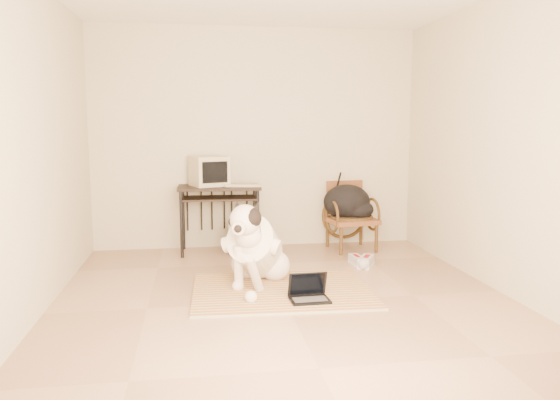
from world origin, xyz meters
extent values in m
plane|color=tan|center=(0.00, 0.00, 0.00)|extent=(4.50, 4.50, 0.00)
plane|color=beige|center=(0.00, 2.25, 1.35)|extent=(4.50, 0.00, 4.50)
plane|color=beige|center=(0.00, -2.25, 1.35)|extent=(4.50, 0.00, 4.50)
plane|color=beige|center=(-2.00, 0.00, 1.35)|extent=(0.00, 4.50, 4.50)
plane|color=beige|center=(2.00, 0.00, 1.35)|extent=(0.00, 4.50, 4.50)
cube|color=#D7581E|center=(0.00, -0.21, 0.01)|extent=(1.64, 0.31, 0.02)
cube|color=#336A3B|center=(0.01, 0.04, 0.01)|extent=(1.64, 0.31, 0.02)
cube|color=#553C75|center=(0.02, 0.29, 0.01)|extent=(1.64, 0.31, 0.02)
cube|color=gold|center=(0.03, 0.54, 0.01)|extent=(1.64, 0.31, 0.02)
cube|color=#B5AE8A|center=(0.04, 0.79, 0.01)|extent=(1.64, 0.31, 0.02)
sphere|color=white|center=(-0.27, 0.77, 0.15)|extent=(0.30, 0.30, 0.30)
sphere|color=white|center=(0.00, 0.66, 0.15)|extent=(0.30, 0.30, 0.30)
ellipsoid|color=white|center=(-0.14, 0.70, 0.18)|extent=(0.37, 0.34, 0.30)
ellipsoid|color=white|center=(-0.21, 0.53, 0.38)|extent=(0.61, 0.78, 0.65)
cylinder|color=white|center=(-0.20, 0.55, 0.38)|extent=(0.64, 0.71, 0.60)
sphere|color=white|center=(-0.28, 0.36, 0.53)|extent=(0.25, 0.25, 0.25)
sphere|color=white|center=(-0.32, 0.27, 0.68)|extent=(0.28, 0.28, 0.28)
ellipsoid|color=black|center=(-0.28, 0.25, 0.70)|extent=(0.22, 0.24, 0.20)
cylinder|color=white|center=(-0.37, 0.16, 0.64)|extent=(0.16, 0.18, 0.12)
sphere|color=black|center=(-0.40, 0.08, 0.64)|extent=(0.07, 0.07, 0.07)
cone|color=black|center=(-0.38, 0.36, 0.79)|extent=(0.14, 0.17, 0.17)
cone|color=black|center=(-0.21, 0.29, 0.79)|extent=(0.16, 0.16, 0.17)
torus|color=white|center=(-0.29, 0.34, 0.58)|extent=(0.28, 0.21, 0.22)
cylinder|color=white|center=(-0.38, 0.38, 0.22)|extent=(0.12, 0.15, 0.42)
cylinder|color=white|center=(-0.25, 0.20, 0.20)|extent=(0.22, 0.38, 0.42)
sphere|color=white|center=(-0.39, 0.36, 0.05)|extent=(0.11, 0.11, 0.11)
sphere|color=white|center=(-0.30, 0.01, 0.06)|extent=(0.11, 0.11, 0.11)
cone|color=black|center=(-0.05, 0.96, 0.05)|extent=(0.11, 0.42, 0.11)
cube|color=black|center=(0.20, -0.07, 0.03)|extent=(0.35, 0.25, 0.02)
cube|color=#47474A|center=(0.20, -0.08, 0.04)|extent=(0.29, 0.15, 0.00)
cube|color=black|center=(0.20, 0.02, 0.15)|extent=(0.34, 0.10, 0.22)
cube|color=black|center=(0.20, 0.01, 0.15)|extent=(0.30, 0.08, 0.19)
cube|color=black|center=(-0.48, 1.95, 0.79)|extent=(0.98, 0.56, 0.03)
cube|color=black|center=(-0.48, 1.90, 0.66)|extent=(0.87, 0.45, 0.02)
cylinder|color=black|center=(-0.92, 1.74, 0.39)|extent=(0.04, 0.04, 0.77)
cylinder|color=black|center=(-0.91, 2.19, 0.39)|extent=(0.04, 0.04, 0.77)
cylinder|color=black|center=(-0.04, 1.72, 0.39)|extent=(0.04, 0.04, 0.77)
cylinder|color=black|center=(-0.03, 2.17, 0.39)|extent=(0.04, 0.04, 0.77)
cube|color=#BBB292|center=(-0.59, 1.99, 0.98)|extent=(0.49, 0.48, 0.35)
cube|color=black|center=(-0.53, 1.82, 0.98)|extent=(0.30, 0.12, 0.25)
cube|color=#BBB292|center=(-0.20, 1.86, 0.82)|extent=(0.43, 0.22, 0.03)
cube|color=#47474A|center=(-0.24, 1.94, 0.20)|extent=(0.29, 0.46, 0.40)
cube|color=silver|center=(-0.30, 1.74, 0.20)|extent=(0.17, 0.06, 0.38)
cube|color=brown|center=(1.12, 1.83, 0.37)|extent=(0.60, 0.59, 0.06)
cylinder|color=#33210D|center=(1.12, 1.83, 0.41)|extent=(0.51, 0.51, 0.04)
cube|color=brown|center=(1.09, 2.07, 0.62)|extent=(0.47, 0.09, 0.41)
cylinder|color=#33210D|center=(0.92, 1.57, 0.17)|extent=(0.04, 0.04, 0.34)
cylinder|color=#33210D|center=(0.87, 2.02, 0.17)|extent=(0.04, 0.04, 0.34)
cylinder|color=#33210D|center=(1.37, 1.63, 0.17)|extent=(0.04, 0.04, 0.34)
cylinder|color=#33210D|center=(1.32, 2.08, 0.17)|extent=(0.04, 0.04, 0.34)
ellipsoid|color=black|center=(1.07, 1.87, 0.59)|extent=(0.57, 0.47, 0.42)
ellipsoid|color=black|center=(1.20, 1.78, 0.50)|extent=(0.36, 0.29, 0.24)
cube|color=silver|center=(0.98, 1.12, 0.01)|extent=(0.13, 0.29, 0.03)
cube|color=#9C9CA1|center=(0.98, 1.12, 0.05)|extent=(0.13, 0.28, 0.09)
cube|color=maroon|center=(0.98, 1.12, 0.09)|extent=(0.06, 0.14, 0.02)
cube|color=silver|center=(1.06, 1.04, 0.01)|extent=(0.27, 0.34, 0.03)
cube|color=#9C9CA1|center=(1.06, 1.04, 0.06)|extent=(0.26, 0.32, 0.10)
cube|color=maroon|center=(1.06, 1.04, 0.10)|extent=(0.12, 0.16, 0.02)
camera|label=1|loc=(-0.74, -4.51, 1.54)|focal=35.00mm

